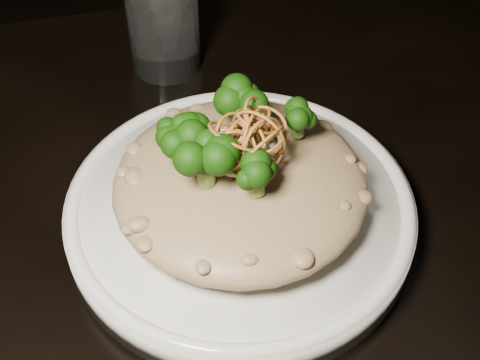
# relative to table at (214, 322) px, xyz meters

# --- Properties ---
(table) EXTENTS (1.10, 0.80, 0.75)m
(table) POSITION_rel_table_xyz_m (0.00, 0.00, 0.00)
(table) COLOR black
(table) RESTS_ON ground
(plate) EXTENTS (0.29, 0.29, 0.03)m
(plate) POSITION_rel_table_xyz_m (0.03, 0.04, 0.10)
(plate) COLOR white
(plate) RESTS_ON table
(risotto) EXTENTS (0.20, 0.20, 0.04)m
(risotto) POSITION_rel_table_xyz_m (0.03, 0.04, 0.14)
(risotto) COLOR brown
(risotto) RESTS_ON plate
(broccoli) EXTENTS (0.12, 0.12, 0.04)m
(broccoli) POSITION_rel_table_xyz_m (0.04, 0.04, 0.18)
(broccoli) COLOR black
(broccoli) RESTS_ON risotto
(cheese) EXTENTS (0.06, 0.06, 0.02)m
(cheese) POSITION_rel_table_xyz_m (0.04, 0.04, 0.17)
(cheese) COLOR white
(cheese) RESTS_ON risotto
(shallots) EXTENTS (0.05, 0.05, 0.03)m
(shallots) POSITION_rel_table_xyz_m (0.04, 0.04, 0.19)
(shallots) COLOR brown
(shallots) RESTS_ON cheese
(drinking_glass) EXTENTS (0.07, 0.07, 0.13)m
(drinking_glass) POSITION_rel_table_xyz_m (0.01, 0.28, 0.15)
(drinking_glass) COLOR white
(drinking_glass) RESTS_ON table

